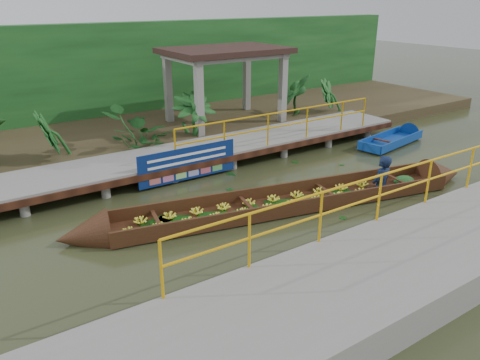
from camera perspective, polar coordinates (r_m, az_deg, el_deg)
ground at (r=11.85m, az=2.22°, el=-3.23°), size 80.00×80.00×0.00m
land_strip at (r=18.02m, az=-11.94°, el=5.83°), size 30.00×8.00×0.45m
far_dock at (r=14.40m, az=-5.71°, el=3.29°), size 16.00×2.06×1.66m
near_dock at (r=9.79m, az=21.97°, el=-8.59°), size 18.00×2.40×1.73m
pavilion at (r=17.79m, az=-1.82°, el=14.61°), size 4.40×3.00×3.00m
foliage_backdrop at (r=19.95m, az=-15.16°, el=12.28°), size 30.00×0.80×4.00m
vendor_boat at (r=11.90m, az=7.33°, el=-1.98°), size 11.02×3.34×2.31m
moored_blue_boat at (r=18.24m, az=19.15°, el=5.02°), size 3.50×1.46×0.81m
blue_banner at (r=13.28m, az=-6.34°, el=2.04°), size 3.03×0.04×0.95m
tropical_plants at (r=16.15m, az=-6.43°, el=8.28°), size 14.35×1.35×1.69m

